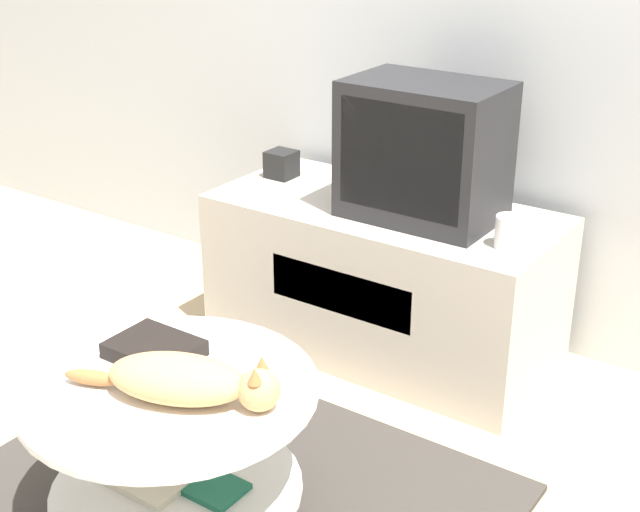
{
  "coord_description": "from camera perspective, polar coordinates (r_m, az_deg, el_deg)",
  "views": [
    {
      "loc": [
        1.36,
        -1.33,
        1.64
      ],
      "look_at": [
        0.03,
        0.6,
        0.62
      ],
      "focal_mm": 50.0,
      "sensor_mm": 36.0,
      "label": 1
    }
  ],
  "objects": [
    {
      "name": "tv_stand",
      "position": [
        3.23,
        4.04,
        -1.41
      ],
      "size": [
        1.23,
        0.58,
        0.55
      ],
      "color": "beige",
      "rests_on": "ground_plane"
    },
    {
      "name": "tv",
      "position": [
        2.97,
        6.67,
        6.7
      ],
      "size": [
        0.51,
        0.34,
        0.46
      ],
      "color": "#232326",
      "rests_on": "tv_stand"
    },
    {
      "name": "speaker",
      "position": [
        3.41,
        -2.48,
        5.89
      ],
      "size": [
        0.1,
        0.1,
        0.1
      ],
      "color": "black",
      "rests_on": "tv_stand"
    },
    {
      "name": "mug",
      "position": [
        2.82,
        11.97,
        1.52
      ],
      "size": [
        0.08,
        0.08,
        0.1
      ],
      "color": "white",
      "rests_on": "tv_stand"
    },
    {
      "name": "coffee_table",
      "position": [
        2.37,
        -9.39,
        -11.37
      ],
      "size": [
        0.75,
        0.75,
        0.43
      ],
      "color": "#B2B2B7",
      "rests_on": "rug"
    },
    {
      "name": "dvd_box",
      "position": [
        2.41,
        -10.55,
        -5.89
      ],
      "size": [
        0.23,
        0.18,
        0.04
      ],
      "color": "black",
      "rests_on": "coffee_table"
    },
    {
      "name": "cat",
      "position": [
        2.19,
        -8.47,
        -7.84
      ],
      "size": [
        0.54,
        0.29,
        0.13
      ],
      "rotation": [
        0.0,
        0.0,
        0.37
      ],
      "color": "tan",
      "rests_on": "coffee_table"
    }
  ]
}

